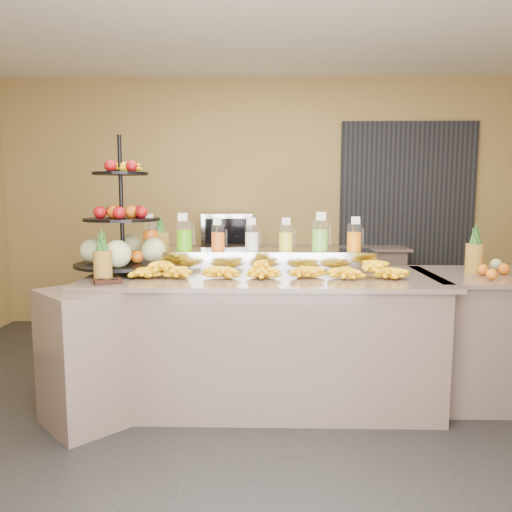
{
  "coord_description": "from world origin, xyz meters",
  "views": [
    {
      "loc": [
        0.03,
        -3.22,
        1.52
      ],
      "look_at": [
        -0.05,
        0.3,
        1.07
      ],
      "focal_mm": 35.0,
      "sensor_mm": 36.0,
      "label": 1
    }
  ],
  "objects_px": {
    "right_fruit_pile": "(500,266)",
    "oven_warmer": "(227,230)",
    "banana_heap": "(265,268)",
    "condiment_caddy": "(108,281)",
    "fruit_stand": "(130,238)",
    "pitcher_tray": "(252,260)"
  },
  "relations": [
    {
      "from": "right_fruit_pile",
      "to": "oven_warmer",
      "type": "bearing_deg",
      "value": 137.26
    },
    {
      "from": "banana_heap",
      "to": "condiment_caddy",
      "type": "bearing_deg",
      "value": -165.23
    },
    {
      "from": "fruit_stand",
      "to": "right_fruit_pile",
      "type": "height_order",
      "value": "fruit_stand"
    },
    {
      "from": "condiment_caddy",
      "to": "oven_warmer",
      "type": "relative_size",
      "value": 0.31
    },
    {
      "from": "pitcher_tray",
      "to": "oven_warmer",
      "type": "xyz_separation_m",
      "value": [
        -0.32,
        1.67,
        0.11
      ]
    },
    {
      "from": "fruit_stand",
      "to": "oven_warmer",
      "type": "xyz_separation_m",
      "value": [
        0.58,
        1.8,
        -0.07
      ]
    },
    {
      "from": "fruit_stand",
      "to": "oven_warmer",
      "type": "height_order",
      "value": "fruit_stand"
    },
    {
      "from": "pitcher_tray",
      "to": "condiment_caddy",
      "type": "height_order",
      "value": "pitcher_tray"
    },
    {
      "from": "fruit_stand",
      "to": "condiment_caddy",
      "type": "height_order",
      "value": "fruit_stand"
    },
    {
      "from": "banana_heap",
      "to": "oven_warmer",
      "type": "bearing_deg",
      "value": 101.93
    },
    {
      "from": "condiment_caddy",
      "to": "fruit_stand",
      "type": "bearing_deg",
      "value": 88.21
    },
    {
      "from": "oven_warmer",
      "to": "right_fruit_pile",
      "type": "bearing_deg",
      "value": -45.54
    },
    {
      "from": "right_fruit_pile",
      "to": "pitcher_tray",
      "type": "bearing_deg",
      "value": 171.43
    },
    {
      "from": "banana_heap",
      "to": "fruit_stand",
      "type": "distance_m",
      "value": 1.05
    },
    {
      "from": "fruit_stand",
      "to": "condiment_caddy",
      "type": "distance_m",
      "value": 0.54
    },
    {
      "from": "condiment_caddy",
      "to": "oven_warmer",
      "type": "xyz_separation_m",
      "value": [
        0.6,
        2.28,
        0.17
      ]
    },
    {
      "from": "banana_heap",
      "to": "fruit_stand",
      "type": "xyz_separation_m",
      "value": [
        -1.01,
        0.22,
        0.19
      ]
    },
    {
      "from": "pitcher_tray",
      "to": "condiment_caddy",
      "type": "distance_m",
      "value": 1.11
    },
    {
      "from": "pitcher_tray",
      "to": "fruit_stand",
      "type": "relative_size",
      "value": 1.84
    },
    {
      "from": "banana_heap",
      "to": "right_fruit_pile",
      "type": "bearing_deg",
      "value": 2.64
    },
    {
      "from": "condiment_caddy",
      "to": "right_fruit_pile",
      "type": "xyz_separation_m",
      "value": [
        2.7,
        0.35,
        0.06
      ]
    },
    {
      "from": "pitcher_tray",
      "to": "oven_warmer",
      "type": "bearing_deg",
      "value": 100.96
    }
  ]
}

